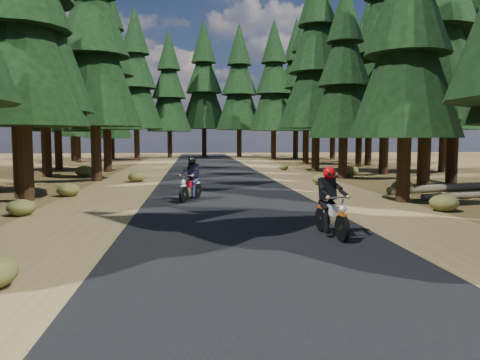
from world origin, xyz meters
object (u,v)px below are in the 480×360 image
log_far (466,195)px  rider_lead (331,214)px  rider_follow (190,186)px  log_near (440,188)px

log_far → rider_lead: rider_lead is taller
log_far → rider_follow: 10.25m
log_far → rider_follow: rider_follow is taller
log_far → rider_lead: size_ratio=2.11×
log_near → rider_follow: rider_follow is taller
rider_lead → rider_follow: size_ratio=1.00×
log_near → log_far: size_ratio=1.40×
rider_follow → rider_lead: bearing=140.7°
log_near → log_far: log_near is taller
log_far → rider_lead: (-6.99, -6.13, 0.41)m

